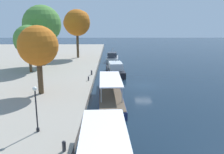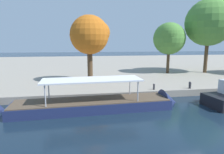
# 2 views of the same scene
# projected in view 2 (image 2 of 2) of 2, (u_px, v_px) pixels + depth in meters

# --- Properties ---
(ground_plane) EXTENTS (220.00, 220.00, 0.00)m
(ground_plane) POSITION_uv_depth(u_px,v_px,m) (197.00, 130.00, 13.17)
(ground_plane) COLOR #142333
(dock_promenade) EXTENTS (120.00, 55.00, 0.73)m
(dock_promenade) POSITION_uv_depth(u_px,v_px,m) (112.00, 65.00, 47.44)
(dock_promenade) COLOR gray
(dock_promenade) RESTS_ON ground_plane
(tour_boat_1) EXTENTS (14.90, 3.44, 3.87)m
(tour_boat_1) POSITION_uv_depth(u_px,v_px,m) (104.00, 105.00, 17.25)
(tour_boat_1) COLOR navy
(tour_boat_1) RESTS_ON ground_plane
(mooring_bollard_0) EXTENTS (0.23, 0.23, 0.68)m
(mooring_bollard_0) POSITION_uv_depth(u_px,v_px,m) (154.00, 86.00, 21.31)
(mooring_bollard_0) COLOR #2D2D33
(mooring_bollard_0) RESTS_ON dock_promenade
(mooring_bollard_1) EXTENTS (0.29, 0.29, 0.79)m
(mooring_bollard_1) POSITION_uv_depth(u_px,v_px,m) (190.00, 85.00, 21.82)
(mooring_bollard_1) COLOR #2D2D33
(mooring_bollard_1) RESTS_ON dock_promenade
(tree_0) EXTENTS (5.26, 5.28, 8.38)m
(tree_0) POSITION_uv_depth(u_px,v_px,m) (169.00, 38.00, 31.95)
(tree_0) COLOR #4C3823
(tree_0) RESTS_ON dock_promenade
(tree_1) EXTENTS (5.06, 4.94, 8.53)m
(tree_1) POSITION_uv_depth(u_px,v_px,m) (91.00, 35.00, 24.49)
(tree_1) COLOR #4C3823
(tree_1) RESTS_ON dock_promenade
(tree_2) EXTENTS (7.66, 7.66, 12.18)m
(tree_2) POSITION_uv_depth(u_px,v_px,m) (209.00, 22.00, 32.20)
(tree_2) COLOR #4C3823
(tree_2) RESTS_ON dock_promenade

